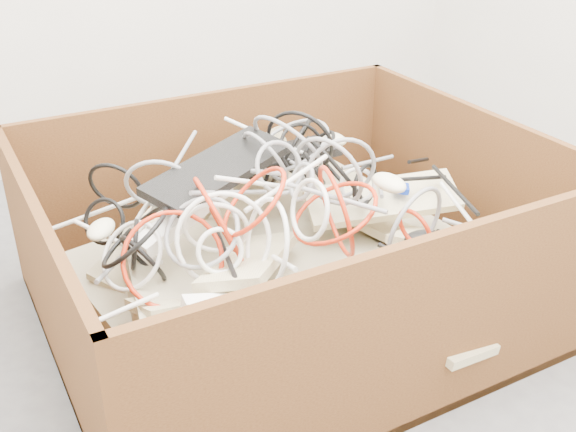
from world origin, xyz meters
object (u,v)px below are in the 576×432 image
cardboard_box (285,274)px  power_strip_right (239,304)px  vga_plug (401,188)px  power_strip_left (185,215)px

cardboard_box → power_strip_right: cardboard_box is taller
power_strip_right → vga_plug: (0.63, 0.26, 0.03)m
power_strip_left → power_strip_right: 0.36m
cardboard_box → power_strip_right: bearing=-132.0°
cardboard_box → power_strip_right: 0.47m
power_strip_left → vga_plug: (0.61, -0.09, -0.03)m
power_strip_right → cardboard_box: bearing=57.2°
cardboard_box → vga_plug: (0.34, -0.06, 0.22)m
power_strip_left → vga_plug: bearing=-28.8°
cardboard_box → power_strip_left: bearing=173.0°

